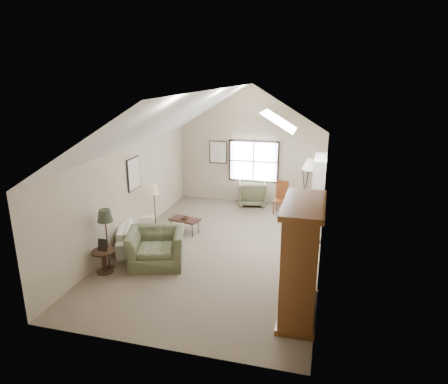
% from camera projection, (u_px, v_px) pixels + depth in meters
% --- Properties ---
extents(room_shell, '(5.01, 8.01, 4.00)m').
position_uv_depth(room_shell, '(220.00, 123.00, 9.36)').
color(room_shell, '#706250').
rests_on(room_shell, ground).
extents(window, '(1.72, 0.08, 1.42)m').
position_uv_depth(window, '(254.00, 161.00, 13.51)').
color(window, black).
rests_on(window, room_shell).
extents(skylight, '(0.80, 1.20, 0.52)m').
position_uv_depth(skylight, '(280.00, 120.00, 9.87)').
color(skylight, white).
rests_on(skylight, room_shell).
extents(wall_art, '(1.97, 3.71, 0.88)m').
position_uv_depth(wall_art, '(177.00, 163.00, 12.04)').
color(wall_art, black).
rests_on(wall_art, room_shell).
extents(armoire, '(0.60, 1.50, 2.20)m').
position_uv_depth(armoire, '(301.00, 260.00, 7.22)').
color(armoire, brown).
rests_on(armoire, ground).
extents(tv_alcove, '(0.32, 1.30, 2.10)m').
position_uv_depth(tv_alcove, '(318.00, 195.00, 10.86)').
color(tv_alcove, white).
rests_on(tv_alcove, ground).
extents(media_console, '(0.34, 1.18, 0.60)m').
position_uv_depth(media_console, '(315.00, 224.00, 11.12)').
color(media_console, '#382316').
rests_on(media_console, ground).
extents(tv_panel, '(0.05, 0.90, 0.55)m').
position_uv_depth(tv_panel, '(317.00, 203.00, 10.94)').
color(tv_panel, black).
rests_on(tv_panel, media_console).
extents(sofa, '(1.53, 2.25, 0.61)m').
position_uv_depth(sofa, '(136.00, 233.00, 10.47)').
color(sofa, beige).
rests_on(sofa, ground).
extents(armchair_near, '(1.56, 1.45, 0.83)m').
position_uv_depth(armchair_near, '(156.00, 248.00, 9.35)').
color(armchair_near, '#606A4A').
rests_on(armchair_near, ground).
extents(armchair_far, '(1.07, 1.09, 0.84)m').
position_uv_depth(armchair_far, '(252.00, 193.00, 13.56)').
color(armchair_far, '#616546').
rests_on(armchair_far, ground).
extents(coffee_table, '(0.91, 0.63, 0.42)m').
position_uv_depth(coffee_table, '(185.00, 226.00, 11.21)').
color(coffee_table, '#391E17').
rests_on(coffee_table, ground).
extents(bowl, '(0.24, 0.24, 0.05)m').
position_uv_depth(bowl, '(185.00, 218.00, 11.14)').
color(bowl, '#381F17').
rests_on(bowl, coffee_table).
extents(side_table, '(0.68, 0.68, 0.53)m').
position_uv_depth(side_table, '(104.00, 261.00, 9.00)').
color(side_table, '#371F16').
rests_on(side_table, ground).
extents(side_chair, '(0.45, 0.45, 1.04)m').
position_uv_depth(side_chair, '(281.00, 198.00, 12.68)').
color(side_chair, brown).
rests_on(side_chair, ground).
extents(tripod_lamp, '(0.56, 0.56, 1.71)m').
position_uv_depth(tripod_lamp, '(309.00, 184.00, 12.98)').
color(tripod_lamp, white).
rests_on(tripod_lamp, ground).
extents(dark_lamp, '(0.45, 0.45, 1.46)m').
position_uv_depth(dark_lamp, '(107.00, 239.00, 9.05)').
color(dark_lamp, '#25291D').
rests_on(dark_lamp, ground).
extents(tan_lamp, '(0.34, 0.34, 1.31)m').
position_uv_depth(tan_lamp, '(155.00, 206.00, 11.48)').
color(tan_lamp, tan).
rests_on(tan_lamp, ground).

